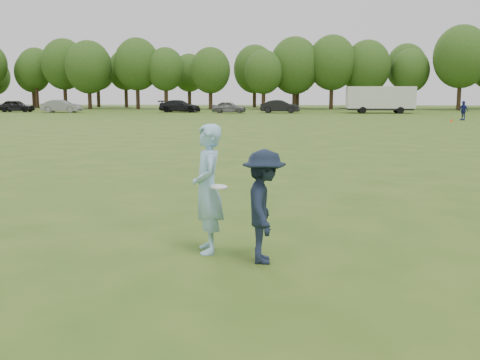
{
  "coord_description": "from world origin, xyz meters",
  "views": [
    {
      "loc": [
        1.52,
        -8.85,
        2.66
      ],
      "look_at": [
        0.74,
        0.91,
        1.1
      ],
      "focal_mm": 42.0,
      "sensor_mm": 36.0,
      "label": 1
    }
  ],
  "objects": [
    {
      "name": "car_b",
      "position": [
        -26.14,
        59.25,
        0.79
      ],
      "size": [
        4.79,
        1.69,
        1.58
      ],
      "primitive_type": "imported",
      "rotation": [
        0.0,
        0.0,
        1.57
      ],
      "color": "gray",
      "rests_on": "ground"
    },
    {
      "name": "defender",
      "position": [
        1.22,
        -0.33,
        0.89
      ],
      "size": [
        0.72,
        1.18,
        1.78
      ],
      "primitive_type": "imported",
      "rotation": [
        0.0,
        0.0,
        1.62
      ],
      "color": "#172033",
      "rests_on": "ground"
    },
    {
      "name": "player_far_b",
      "position": [
        17.76,
        44.21,
        0.88
      ],
      "size": [
        0.88,
        1.11,
        1.77
      ],
      "primitive_type": "imported",
      "rotation": [
        0.0,
        0.0,
        -1.07
      ],
      "color": "navy",
      "rests_on": "ground"
    },
    {
      "name": "disc_in_play",
      "position": [
        0.48,
        -0.07,
        1.14
      ],
      "size": [
        0.33,
        0.33,
        0.06
      ],
      "color": "white",
      "rests_on": "ground"
    },
    {
      "name": "thrower",
      "position": [
        0.27,
        0.15,
        1.07
      ],
      "size": [
        0.69,
        0.88,
        2.13
      ],
      "primitive_type": "imported",
      "rotation": [
        0.0,
        0.0,
        -1.32
      ],
      "color": "#9ACDEE",
      "rests_on": "ground"
    },
    {
      "name": "field_cone",
      "position": [
        15.95,
        41.41,
        0.15
      ],
      "size": [
        0.28,
        0.28,
        0.3
      ],
      "primitive_type": "cone",
      "color": "#F9490D",
      "rests_on": "ground"
    },
    {
      "name": "car_a",
      "position": [
        -32.72,
        60.76,
        0.77
      ],
      "size": [
        4.51,
        1.83,
        1.53
      ],
      "primitive_type": "imported",
      "rotation": [
        0.0,
        0.0,
        1.57
      ],
      "color": "black",
      "rests_on": "ground"
    },
    {
      "name": "treeline",
      "position": [
        2.81,
        76.9,
        6.26
      ],
      "size": [
        130.35,
        18.39,
        11.74
      ],
      "color": "#332114",
      "rests_on": "ground"
    },
    {
      "name": "car_f",
      "position": [
        0.92,
        60.09,
        0.78
      ],
      "size": [
        4.9,
        2.14,
        1.57
      ],
      "primitive_type": "imported",
      "rotation": [
        0.0,
        0.0,
        1.47
      ],
      "color": "black",
      "rests_on": "ground"
    },
    {
      "name": "car_e",
      "position": [
        -5.27,
        59.29,
        0.7
      ],
      "size": [
        4.21,
        1.85,
        1.41
      ],
      "primitive_type": "imported",
      "rotation": [
        0.0,
        0.0,
        1.52
      ],
      "color": "slate",
      "rests_on": "ground"
    },
    {
      "name": "car_d",
      "position": [
        -11.7,
        61.49,
        0.76
      ],
      "size": [
        5.47,
        2.75,
        1.52
      ],
      "primitive_type": "imported",
      "rotation": [
        0.0,
        0.0,
        1.45
      ],
      "color": "black",
      "rests_on": "ground"
    },
    {
      "name": "cargo_trailer",
      "position": [
        12.92,
        60.37,
        1.78
      ],
      "size": [
        9.0,
        2.75,
        3.2
      ],
      "color": "silver",
      "rests_on": "ground"
    },
    {
      "name": "ground",
      "position": [
        0.0,
        0.0,
        0.0
      ],
      "size": [
        200.0,
        200.0,
        0.0
      ],
      "primitive_type": "plane",
      "color": "#355718",
      "rests_on": "ground"
    }
  ]
}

